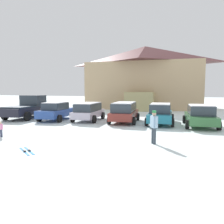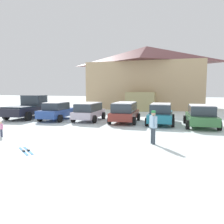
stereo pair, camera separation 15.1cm
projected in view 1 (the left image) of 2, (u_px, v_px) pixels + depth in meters
ground at (13, 168)px, 7.49m from camera, size 160.00×160.00×0.00m
ski_lodge at (145, 77)px, 32.79m from camera, size 16.69×11.80×9.14m
parked_blue_hatchback at (56, 111)px, 19.43m from camera, size 2.32×4.45×1.60m
parked_silver_wagon at (88, 111)px, 19.01m from camera, size 2.30×4.26×1.58m
parked_maroon_van at (124, 112)px, 18.02m from camera, size 2.42×4.38×1.67m
parked_teal_hatchback at (160, 113)px, 17.25m from camera, size 2.24×4.76×1.63m
parked_green_coupe at (200, 116)px, 15.93m from camera, size 2.42×4.57×1.61m
pickup_truck at (28, 108)px, 20.92m from camera, size 2.86×5.62×2.15m
skier_child_in_pink_snowsuit at (1, 128)px, 12.44m from camera, size 0.32×0.17×0.89m
skier_adult_in_blue_parka at (154, 125)px, 10.79m from camera, size 0.41×0.54×1.67m
pair_of_skis at (27, 151)px, 9.54m from camera, size 1.34×1.11×0.08m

